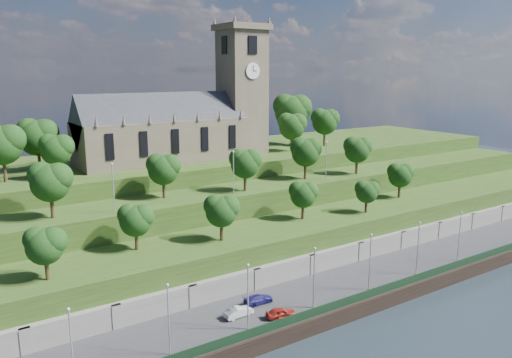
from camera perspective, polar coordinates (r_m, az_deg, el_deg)
ground at (r=67.67m, az=9.28°, el=-16.21°), size 320.00×320.00×0.00m
promenade at (r=71.22m, az=5.97°, el=-13.67°), size 160.00×12.00×2.00m
quay_wall at (r=67.12m, az=9.34°, el=-15.40°), size 160.00×0.50×2.20m
fence at (r=66.87m, az=9.00°, el=-14.06°), size 160.00×0.10×1.20m
retaining_wall at (r=74.88m, az=3.08°, el=-11.01°), size 160.00×2.10×5.00m
embankment_lower at (r=78.90m, az=0.48°, el=-8.57°), size 160.00×12.00×8.00m
embankment_upper at (r=87.11m, az=-3.53°, el=-5.16°), size 160.00×10.00×12.00m
hilltop at (r=104.85m, az=-9.22°, el=-1.42°), size 160.00×32.00×15.00m
church at (r=99.04m, az=-8.15°, el=6.64°), size 38.60×12.35×27.60m
trees_lower at (r=76.56m, az=0.64°, el=-2.60°), size 69.93×8.46×6.81m
trees_upper at (r=84.60m, az=-2.35°, el=2.13°), size 62.61×7.92×7.94m
trees_hilltop at (r=101.51m, az=-5.16°, el=6.34°), size 73.62×16.40×11.81m
lamp_posts_promenade at (r=65.23m, az=6.66°, el=-10.67°), size 60.36×0.36×8.29m
lamp_posts_upper at (r=82.04m, az=-2.59°, el=1.16°), size 40.36×0.36×7.33m
car_left at (r=64.25m, az=2.87°, el=-15.02°), size 4.07×2.54×1.29m
car_middle at (r=64.46m, az=-2.02°, el=-14.92°), size 3.95×1.54×1.28m
car_right at (r=67.67m, az=0.27°, el=-13.56°), size 4.18×1.84×1.20m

